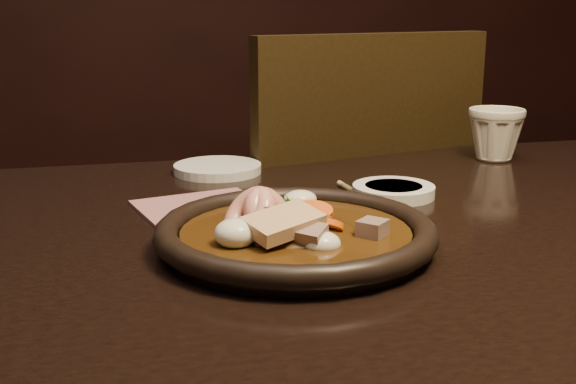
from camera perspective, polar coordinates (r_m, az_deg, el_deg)
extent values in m
cube|color=black|center=(0.76, 8.56, -5.18)|extent=(1.60, 0.90, 0.04)
cube|color=black|center=(1.44, 1.84, -7.08)|extent=(0.54, 0.54, 0.04)
cylinder|color=black|center=(1.76, 4.09, -11.36)|extent=(0.04, 0.04, 0.43)
cylinder|color=black|center=(1.62, -7.20, -13.87)|extent=(0.04, 0.04, 0.43)
cube|color=black|center=(1.20, 6.64, 1.13)|extent=(0.42, 0.13, 0.47)
cylinder|color=black|center=(0.72, 0.61, -4.00)|extent=(0.26, 0.26, 0.01)
torus|color=black|center=(0.72, 0.61, -3.09)|extent=(0.28, 0.28, 0.02)
cylinder|color=#341D09|center=(0.72, 0.61, -3.40)|extent=(0.23, 0.23, 0.01)
ellipsoid|color=#341D09|center=(0.72, 0.61, -3.40)|extent=(0.13, 0.12, 0.04)
torus|color=#E4A090|center=(0.73, -1.55, -2.10)|extent=(0.07, 0.07, 0.06)
torus|color=#E4A090|center=(0.72, -3.12, -1.85)|extent=(0.07, 0.07, 0.06)
cube|color=gray|center=(0.70, 6.70, -3.08)|extent=(0.04, 0.04, 0.02)
cube|color=gray|center=(0.73, 0.36, -2.43)|extent=(0.03, 0.03, 0.03)
cube|color=gray|center=(0.69, -2.00, -3.64)|extent=(0.03, 0.04, 0.03)
cube|color=gray|center=(0.67, 1.86, -3.65)|extent=(0.04, 0.04, 0.03)
cube|color=gray|center=(0.71, -0.95, -2.02)|extent=(0.04, 0.04, 0.03)
cylinder|color=#DA4C06|center=(0.77, 1.26, -1.79)|extent=(0.06, 0.06, 0.03)
cylinder|color=#DA4C06|center=(0.70, 2.69, -2.59)|extent=(0.06, 0.06, 0.03)
cylinder|color=#DA4C06|center=(0.71, -2.25, -2.63)|extent=(0.05, 0.04, 0.04)
cylinder|color=#DA4C06|center=(0.75, 2.02, -1.49)|extent=(0.06, 0.06, 0.03)
cylinder|color=#DA4C06|center=(0.74, -2.49, -1.47)|extent=(0.04, 0.05, 0.04)
cylinder|color=#DA4C06|center=(0.72, -1.64, -2.05)|extent=(0.05, 0.03, 0.04)
cube|color=#226D14|center=(0.69, -1.45, -2.76)|extent=(0.04, 0.02, 0.02)
cube|color=#226D14|center=(0.74, -3.32, -2.22)|extent=(0.04, 0.02, 0.03)
cube|color=#226D14|center=(0.70, 1.89, -2.92)|extent=(0.04, 0.02, 0.02)
cube|color=#226D14|center=(0.73, -0.18, -2.31)|extent=(0.04, 0.02, 0.02)
cube|color=#226D14|center=(0.79, 1.06, -1.15)|extent=(0.04, 0.02, 0.03)
ellipsoid|color=silver|center=(0.70, -0.28, -2.77)|extent=(0.04, 0.03, 0.03)
ellipsoid|color=silver|center=(0.67, 2.71, -4.13)|extent=(0.04, 0.03, 0.02)
ellipsoid|color=silver|center=(0.68, -4.17, -3.28)|extent=(0.04, 0.04, 0.03)
ellipsoid|color=silver|center=(0.73, -1.72, -1.51)|extent=(0.04, 0.02, 0.02)
ellipsoid|color=silver|center=(0.74, -0.58, -2.26)|extent=(0.03, 0.03, 0.02)
ellipsoid|color=silver|center=(0.79, 0.96, -0.55)|extent=(0.04, 0.03, 0.02)
cube|color=#D8B281|center=(0.68, -0.39, -2.44)|extent=(0.08, 0.07, 0.03)
cylinder|color=white|center=(0.92, 8.34, 0.10)|extent=(0.10, 0.10, 0.01)
cylinder|color=white|center=(1.05, -5.59, 1.86)|extent=(0.13, 0.13, 0.01)
imported|color=beige|center=(1.17, 16.08, 4.54)|extent=(0.09, 0.09, 0.09)
cylinder|color=tan|center=(0.85, 7.47, -1.34)|extent=(0.03, 0.24, 0.01)
cylinder|color=tan|center=(0.86, 7.11, -1.13)|extent=(0.03, 0.24, 0.01)
cube|color=#985D5F|center=(0.86, -6.61, -1.36)|extent=(0.17, 0.17, 0.00)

